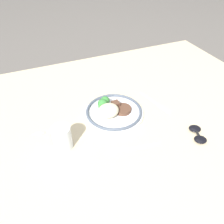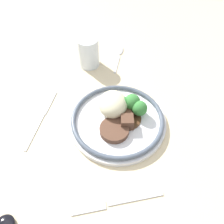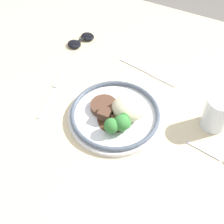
{
  "view_description": "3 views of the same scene",
  "coord_description": "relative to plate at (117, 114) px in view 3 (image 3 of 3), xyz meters",
  "views": [
    {
      "loc": [
        0.31,
        0.65,
        0.67
      ],
      "look_at": [
        0.04,
        -0.01,
        0.07
      ],
      "focal_mm": 35.0,
      "sensor_mm": 36.0,
      "label": 1
    },
    {
      "loc": [
        -0.32,
        -0.01,
        0.52
      ],
      "look_at": [
        0.03,
        0.0,
        0.08
      ],
      "focal_mm": 35.0,
      "sensor_mm": 36.0,
      "label": 2
    },
    {
      "loc": [
        0.26,
        -0.49,
        0.71
      ],
      "look_at": [
        0.03,
        -0.04,
        0.09
      ],
      "focal_mm": 50.0,
      "sensor_mm": 36.0,
      "label": 3
    }
  ],
  "objects": [
    {
      "name": "fork",
      "position": [
        -0.22,
        0.02,
        -0.02
      ],
      "size": [
        0.05,
        0.19,
        0.0
      ],
      "rotation": [
        0.0,
        0.0,
        1.79
      ],
      "color": "#B7B7BC",
      "rests_on": "dining_table"
    },
    {
      "name": "knife",
      "position": [
        0.01,
        0.21,
        -0.02
      ],
      "size": [
        0.2,
        0.04,
        0.0
      ],
      "rotation": [
        0.0,
        0.0,
        -0.17
      ],
      "color": "#B7B7BC",
      "rests_on": "dining_table"
    },
    {
      "name": "juice_glass",
      "position": [
        0.24,
        0.1,
        0.02
      ],
      "size": [
        0.07,
        0.07,
        0.1
      ],
      "color": "yellow",
      "rests_on": "dining_table"
    },
    {
      "name": "ground_plane",
      "position": [
        -0.03,
        0.01,
        -0.06
      ],
      "size": [
        8.0,
        8.0,
        0.0
      ],
      "primitive_type": "plane",
      "color": "#5B5651"
    },
    {
      "name": "sunglasses",
      "position": [
        -0.26,
        0.25,
        -0.01
      ],
      "size": [
        0.08,
        0.11,
        0.01
      ],
      "rotation": [
        0.0,
        0.0,
        -0.33
      ],
      "color": "black",
      "rests_on": "dining_table"
    },
    {
      "name": "plate",
      "position": [
        0.0,
        0.0,
        0.0
      ],
      "size": [
        0.26,
        0.26,
        0.07
      ],
      "color": "white",
      "rests_on": "dining_table"
    },
    {
      "name": "dining_table",
      "position": [
        -0.03,
        0.01,
        -0.04
      ],
      "size": [
        1.56,
        1.14,
        0.04
      ],
      "color": "beige",
      "rests_on": "ground"
    }
  ]
}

